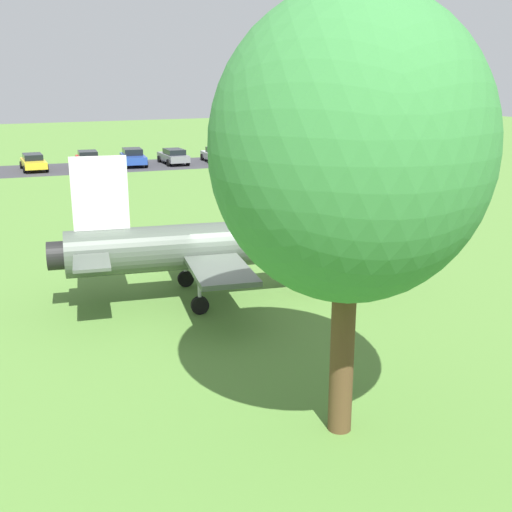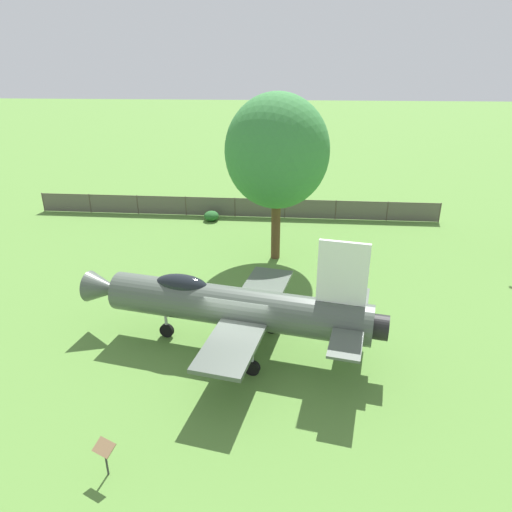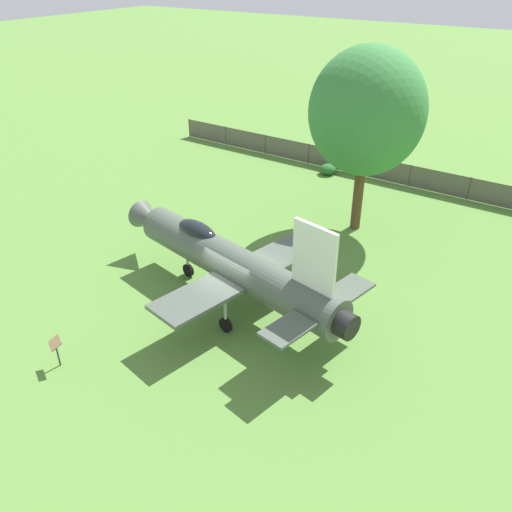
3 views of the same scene
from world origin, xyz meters
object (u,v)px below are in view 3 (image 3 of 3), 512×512
object	(u,v)px
shade_tree	(367,112)
shrub_near_fence	(328,169)
display_jet	(228,261)
info_plaque	(56,347)

from	to	relation	value
shade_tree	shrub_near_fence	distance (m)	9.69
display_jet	shrub_near_fence	world-z (taller)	display_jet
shade_tree	info_plaque	xyz separation A→B (m)	(-4.40, -15.71, -5.30)
shade_tree	info_plaque	bearing A→B (deg)	-105.66
shade_tree	info_plaque	size ratio (longest dim) A/B	8.09
shrub_near_fence	info_plaque	bearing A→B (deg)	-89.30
shade_tree	info_plaque	distance (m)	17.16
display_jet	info_plaque	bearing A→B (deg)	79.33
display_jet	shade_tree	xyz separation A→B (m)	(1.66, 9.17, 4.18)
shrub_near_fence	info_plaque	distance (m)	21.92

